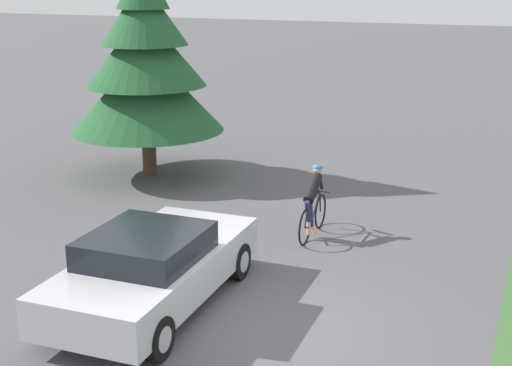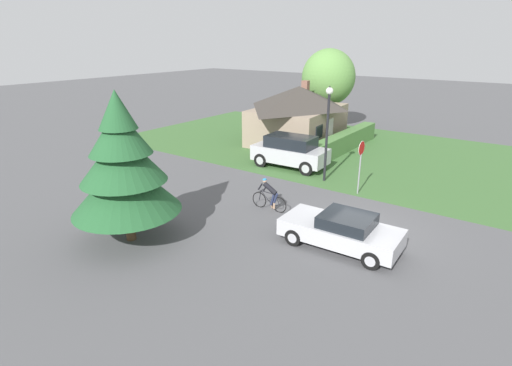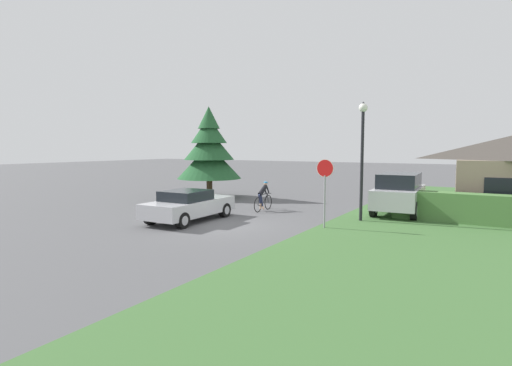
# 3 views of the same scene
# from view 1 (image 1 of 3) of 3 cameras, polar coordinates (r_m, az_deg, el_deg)

# --- Properties ---
(ground_plane) EXTENTS (140.00, 140.00, 0.00)m
(ground_plane) POSITION_cam_1_polar(r_m,az_deg,el_deg) (11.10, 0.22, -11.62)
(ground_plane) COLOR #515154
(sedan_left_lane) EXTENTS (2.06, 4.43, 1.35)m
(sedan_left_lane) POSITION_cam_1_polar(r_m,az_deg,el_deg) (11.64, -8.25, -6.74)
(sedan_left_lane) COLOR #BCBCC1
(sedan_left_lane) RESTS_ON ground
(cyclist) EXTENTS (0.44, 1.82, 1.48)m
(cyclist) POSITION_cam_1_polar(r_m,az_deg,el_deg) (14.62, 4.59, -1.59)
(cyclist) COLOR black
(cyclist) RESTS_ON ground
(conifer_tall_near) EXTENTS (4.03, 4.03, 5.74)m
(conifer_tall_near) POSITION_cam_1_polar(r_m,az_deg,el_deg) (18.89, -8.84, 9.38)
(conifer_tall_near) COLOR #4C3823
(conifer_tall_near) RESTS_ON ground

